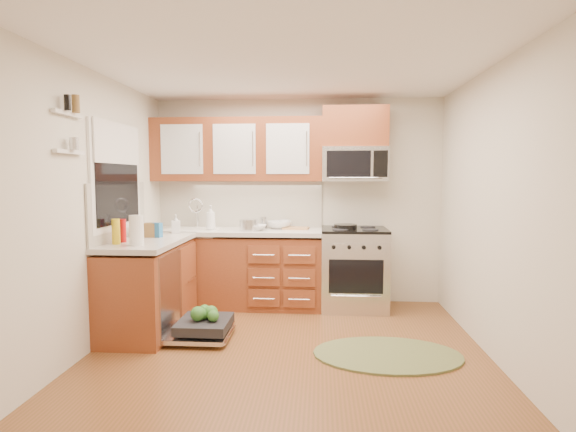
# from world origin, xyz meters

# --- Properties ---
(floor) EXTENTS (3.50, 3.50, 0.00)m
(floor) POSITION_xyz_m (0.00, 0.00, 0.00)
(floor) COLOR brown
(floor) RESTS_ON ground
(ceiling) EXTENTS (3.50, 3.50, 0.00)m
(ceiling) POSITION_xyz_m (0.00, 0.00, 2.50)
(ceiling) COLOR white
(ceiling) RESTS_ON ground
(wall_back) EXTENTS (3.50, 0.04, 2.50)m
(wall_back) POSITION_xyz_m (0.00, 1.75, 1.25)
(wall_back) COLOR beige
(wall_back) RESTS_ON ground
(wall_front) EXTENTS (3.50, 0.04, 2.50)m
(wall_front) POSITION_xyz_m (0.00, -1.75, 1.25)
(wall_front) COLOR beige
(wall_front) RESTS_ON ground
(wall_left) EXTENTS (0.04, 3.50, 2.50)m
(wall_left) POSITION_xyz_m (-1.75, 0.00, 1.25)
(wall_left) COLOR beige
(wall_left) RESTS_ON ground
(wall_right) EXTENTS (0.04, 3.50, 2.50)m
(wall_right) POSITION_xyz_m (1.75, 0.00, 1.25)
(wall_right) COLOR beige
(wall_right) RESTS_ON ground
(base_cabinet_back) EXTENTS (2.05, 0.60, 0.85)m
(base_cabinet_back) POSITION_xyz_m (-0.73, 1.45, 0.42)
(base_cabinet_back) COLOR brown
(base_cabinet_back) RESTS_ON ground
(base_cabinet_left) EXTENTS (0.60, 1.25, 0.85)m
(base_cabinet_left) POSITION_xyz_m (-1.45, 0.52, 0.42)
(base_cabinet_left) COLOR brown
(base_cabinet_left) RESTS_ON ground
(countertop_back) EXTENTS (2.07, 0.64, 0.05)m
(countertop_back) POSITION_xyz_m (-0.72, 1.44, 0.90)
(countertop_back) COLOR beige
(countertop_back) RESTS_ON base_cabinet_back
(countertop_left) EXTENTS (0.64, 1.27, 0.05)m
(countertop_left) POSITION_xyz_m (-1.44, 0.53, 0.90)
(countertop_left) COLOR beige
(countertop_left) RESTS_ON base_cabinet_left
(backsplash_back) EXTENTS (2.05, 0.02, 0.57)m
(backsplash_back) POSITION_xyz_m (-0.73, 1.74, 1.21)
(backsplash_back) COLOR #BAB5A6
(backsplash_back) RESTS_ON ground
(backsplash_left) EXTENTS (0.02, 1.25, 0.57)m
(backsplash_left) POSITION_xyz_m (-1.74, 0.52, 1.21)
(backsplash_left) COLOR #BAB5A6
(backsplash_left) RESTS_ON ground
(upper_cabinets) EXTENTS (2.05, 0.35, 0.75)m
(upper_cabinets) POSITION_xyz_m (-0.73, 1.57, 1.88)
(upper_cabinets) COLOR brown
(upper_cabinets) RESTS_ON ground
(cabinet_over_mw) EXTENTS (0.76, 0.35, 0.47)m
(cabinet_over_mw) POSITION_xyz_m (0.68, 1.57, 2.13)
(cabinet_over_mw) COLOR brown
(cabinet_over_mw) RESTS_ON ground
(range) EXTENTS (0.76, 0.64, 0.95)m
(range) POSITION_xyz_m (0.68, 1.43, 0.47)
(range) COLOR silver
(range) RESTS_ON ground
(microwave) EXTENTS (0.76, 0.38, 0.40)m
(microwave) POSITION_xyz_m (0.68, 1.55, 1.70)
(microwave) COLOR silver
(microwave) RESTS_ON ground
(sink) EXTENTS (0.62, 0.50, 0.26)m
(sink) POSITION_xyz_m (-1.25, 1.42, 0.80)
(sink) COLOR white
(sink) RESTS_ON ground
(dishwasher) EXTENTS (0.70, 0.60, 0.20)m
(dishwasher) POSITION_xyz_m (-0.86, 0.30, 0.10)
(dishwasher) COLOR silver
(dishwasher) RESTS_ON ground
(window) EXTENTS (0.03, 1.05, 1.05)m
(window) POSITION_xyz_m (-1.74, 0.50, 1.55)
(window) COLOR white
(window) RESTS_ON ground
(window_blind) EXTENTS (0.02, 0.96, 0.40)m
(window_blind) POSITION_xyz_m (-1.71, 0.50, 1.88)
(window_blind) COLOR white
(window_blind) RESTS_ON ground
(shelf_upper) EXTENTS (0.04, 0.40, 0.03)m
(shelf_upper) POSITION_xyz_m (-1.72, -0.35, 2.05)
(shelf_upper) COLOR white
(shelf_upper) RESTS_ON ground
(shelf_lower) EXTENTS (0.04, 0.40, 0.03)m
(shelf_lower) POSITION_xyz_m (-1.72, -0.35, 1.75)
(shelf_lower) COLOR white
(shelf_lower) RESTS_ON ground
(rug) EXTENTS (1.49, 1.22, 0.02)m
(rug) POSITION_xyz_m (0.87, 0.01, 0.01)
(rug) COLOR olive
(rug) RESTS_ON ground
(skillet) EXTENTS (0.35, 0.35, 0.05)m
(skillet) POSITION_xyz_m (0.57, 1.40, 0.98)
(skillet) COLOR black
(skillet) RESTS_ON range
(stock_pot) EXTENTS (0.27, 0.27, 0.13)m
(stock_pot) POSITION_xyz_m (-0.55, 1.33, 0.99)
(stock_pot) COLOR silver
(stock_pot) RESTS_ON countertop_back
(cutting_board) EXTENTS (0.32, 0.22, 0.02)m
(cutting_board) POSITION_xyz_m (-0.01, 1.54, 0.94)
(cutting_board) COLOR #B27E51
(cutting_board) RESTS_ON countertop_back
(canister) EXTENTS (0.09, 0.09, 0.14)m
(canister) POSITION_xyz_m (-0.41, 1.56, 0.99)
(canister) COLOR silver
(canister) RESTS_ON countertop_back
(paper_towel_roll) EXTENTS (0.15, 0.15, 0.28)m
(paper_towel_roll) POSITION_xyz_m (-1.40, 0.14, 1.06)
(paper_towel_roll) COLOR white
(paper_towel_roll) RESTS_ON countertop_left
(mustard_bottle) EXTENTS (0.09, 0.09, 0.24)m
(mustard_bottle) POSITION_xyz_m (-1.62, 0.20, 1.04)
(mustard_bottle) COLOR gold
(mustard_bottle) RESTS_ON countertop_left
(red_bottle) EXTENTS (0.07, 0.07, 0.22)m
(red_bottle) POSITION_xyz_m (-1.61, 0.32, 1.04)
(red_bottle) COLOR #B50F10
(red_bottle) RESTS_ON countertop_left
(wooden_box) EXTENTS (0.16, 0.13, 0.15)m
(wooden_box) POSITION_xyz_m (-1.47, 0.72, 1.00)
(wooden_box) COLOR brown
(wooden_box) RESTS_ON countertop_left
(blue_carton) EXTENTS (0.11, 0.09, 0.15)m
(blue_carton) POSITION_xyz_m (-1.41, 0.69, 1.00)
(blue_carton) COLOR #246BAA
(blue_carton) RESTS_ON countertop_left
(bowl_a) EXTENTS (0.33, 0.33, 0.07)m
(bowl_a) POSITION_xyz_m (-0.49, 1.37, 0.96)
(bowl_a) COLOR #999999
(bowl_a) RESTS_ON countertop_back
(bowl_b) EXTENTS (0.33, 0.33, 0.09)m
(bowl_b) POSITION_xyz_m (-0.21, 1.57, 0.97)
(bowl_b) COLOR #999999
(bowl_b) RESTS_ON countertop_back
(cup) EXTENTS (0.16, 0.16, 0.10)m
(cup) POSITION_xyz_m (-0.16, 1.63, 0.98)
(cup) COLOR #999999
(cup) RESTS_ON countertop_back
(soap_bottle_a) EXTENTS (0.12, 0.12, 0.29)m
(soap_bottle_a) POSITION_xyz_m (-1.00, 1.33, 1.07)
(soap_bottle_a) COLOR #999999
(soap_bottle_a) RESTS_ON countertop_back
(soap_bottle_b) EXTENTS (0.12, 0.12, 0.21)m
(soap_bottle_b) POSITION_xyz_m (-1.33, 1.05, 1.03)
(soap_bottle_b) COLOR #999999
(soap_bottle_b) RESTS_ON countertop_left
(soap_bottle_c) EXTENTS (0.17, 0.17, 0.17)m
(soap_bottle_c) POSITION_xyz_m (-1.62, 0.73, 1.01)
(soap_bottle_c) COLOR #999999
(soap_bottle_c) RESTS_ON countertop_left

